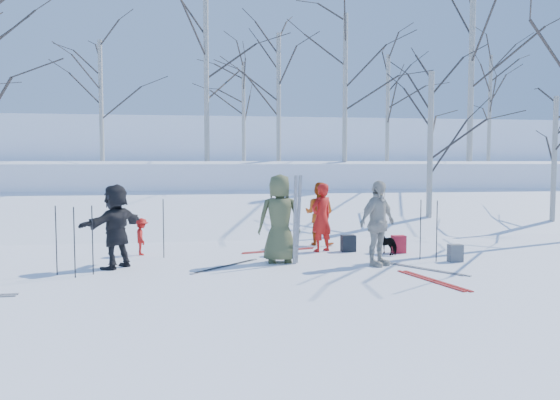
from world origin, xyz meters
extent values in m
plane|color=white|center=(0.00, 0.00, 0.00)|extent=(120.00, 120.00, 0.00)
cube|color=white|center=(0.00, 7.00, 0.15)|extent=(70.00, 9.49, 4.12)
cube|color=white|center=(0.00, 17.00, 1.00)|extent=(70.00, 18.00, 2.20)
cube|color=white|center=(0.00, 38.00, 2.00)|extent=(90.00, 30.00, 6.00)
imported|color=#495030|center=(-0.13, 0.67, 0.96)|extent=(0.96, 0.65, 1.92)
imported|color=red|center=(1.09, 1.97, 0.83)|extent=(0.72, 0.64, 1.66)
imported|color=#B1430D|center=(1.27, 3.00, 0.82)|extent=(1.01, 0.96, 1.65)
imported|color=red|center=(-3.18, 2.10, 0.43)|extent=(0.41, 0.61, 0.87)
imported|color=beige|center=(1.84, 0.02, 0.90)|extent=(1.12, 0.95, 1.79)
imported|color=black|center=(-3.54, 0.58, 0.86)|extent=(1.38, 1.59, 1.73)
imported|color=black|center=(2.57, 1.37, 0.26)|extent=(0.54, 0.68, 0.53)
cube|color=silver|center=(0.15, 0.38, 0.95)|extent=(0.08, 0.16, 1.90)
cube|color=silver|center=(0.24, 0.47, 0.95)|extent=(0.13, 0.23, 1.89)
cylinder|color=black|center=(-3.89, -0.03, 0.67)|extent=(0.02, 0.02, 1.34)
cylinder|color=black|center=(-4.58, 0.04, 0.67)|extent=(0.02, 0.02, 1.34)
cylinder|color=black|center=(3.26, 0.25, 0.67)|extent=(0.02, 0.02, 1.34)
cylinder|color=black|center=(-2.65, 1.65, 0.67)|extent=(0.02, 0.02, 1.34)
cylinder|color=black|center=(-4.17, -0.30, 0.67)|extent=(0.02, 0.02, 1.34)
cylinder|color=black|center=(3.02, 0.57, 0.67)|extent=(0.02, 0.02, 1.34)
cube|color=red|center=(2.87, 1.48, 0.21)|extent=(0.32, 0.22, 0.42)
cube|color=#55595D|center=(3.67, 0.19, 0.19)|extent=(0.30, 0.20, 0.38)
cube|color=black|center=(1.73, 1.86, 0.20)|extent=(0.34, 0.24, 0.40)
camera|label=1|loc=(-1.88, -10.88, 2.18)|focal=35.00mm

